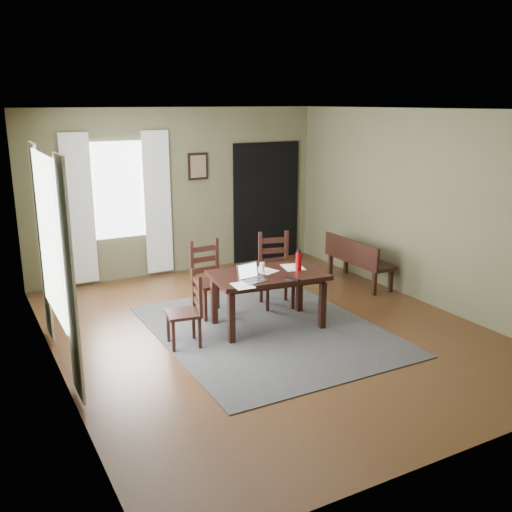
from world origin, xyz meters
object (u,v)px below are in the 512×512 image
chair_back_right (276,271)px  bench (357,257)px  dining_table (268,280)px  chair_back_left (209,280)px  laptop (251,276)px  water_bottle (299,261)px  chair_end (187,311)px

chair_back_right → bench: 1.61m
dining_table → chair_back_left: (-0.48, 0.75, -0.14)m
chair_back_left → bench: (2.55, 0.11, -0.05)m
bench → laptop: bearing=113.1°
bench → dining_table: bearing=112.5°
water_bottle → laptop: bearing=-173.1°
dining_table → water_bottle: bearing=-5.2°
chair_end → laptop: 0.86m
bench → chair_back_left: bearing=92.6°
laptop → water_bottle: water_bottle is taller
chair_back_left → chair_back_right: (0.96, -0.11, 0.01)m
dining_table → laptop: laptop is taller
chair_end → chair_back_right: 1.76m
chair_back_right → bench: size_ratio=0.79×
dining_table → laptop: size_ratio=4.47×
chair_end → water_bottle: (1.52, -0.01, 0.41)m
chair_end → dining_table: bearing=102.1°
laptop → water_bottle: bearing=-1.9°
bench → water_bottle: size_ratio=4.69×
chair_back_left → laptop: 0.97m
chair_back_left → laptop: bearing=-83.2°
chair_back_right → chair_back_left: bearing=-171.3°
dining_table → bench: 2.26m
dining_table → chair_back_right: 0.81m
chair_back_right → bench: bearing=23.1°
bench → water_bottle: bearing=119.2°
dining_table → laptop: bearing=-147.0°
chair_end → bench: chair_end is taller
chair_end → laptop: bearing=91.2°
dining_table → chair_end: chair_end is taller
dining_table → chair_back_right: bearing=58.7°
laptop → chair_end: bearing=163.7°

